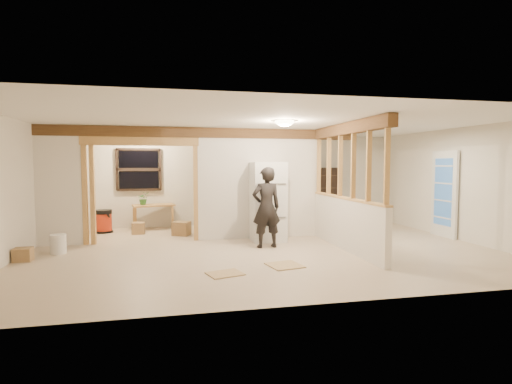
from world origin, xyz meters
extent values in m
cube|color=#BFA88E|center=(0.00, 0.00, -0.01)|extent=(9.00, 6.50, 0.01)
cube|color=white|center=(0.00, 0.00, 2.50)|extent=(9.00, 6.50, 0.01)
cube|color=silver|center=(0.00, 3.25, 1.25)|extent=(9.00, 0.01, 2.50)
cube|color=silver|center=(0.00, -3.25, 1.25)|extent=(9.00, 0.01, 2.50)
cube|color=silver|center=(-4.50, 0.00, 1.25)|extent=(0.01, 6.50, 2.50)
cube|color=silver|center=(4.50, 0.00, 1.25)|extent=(0.01, 6.50, 2.50)
cube|color=silver|center=(-4.05, 1.20, 1.25)|extent=(0.90, 0.12, 2.50)
cube|color=silver|center=(0.20, 1.20, 1.25)|extent=(2.80, 0.12, 2.50)
cube|color=tan|center=(-2.40, 1.20, 1.10)|extent=(2.46, 0.14, 2.20)
cube|color=brown|center=(-1.00, 1.20, 2.38)|extent=(7.00, 0.18, 0.22)
cube|color=brown|center=(1.60, -0.40, 2.38)|extent=(0.18, 3.30, 0.22)
cube|color=silver|center=(1.60, -0.40, 0.50)|extent=(0.12, 3.20, 1.00)
cube|color=tan|center=(1.60, -0.40, 1.66)|extent=(0.14, 3.20, 1.32)
cube|color=black|center=(-2.60, 3.17, 1.55)|extent=(1.12, 0.10, 1.10)
cube|color=white|center=(4.42, 0.40, 1.00)|extent=(0.12, 0.86, 2.00)
ellipsoid|color=#FFEABF|center=(0.30, -0.50, 2.48)|extent=(0.36, 0.36, 0.16)
ellipsoid|color=#FFEABF|center=(-2.50, 2.30, 2.48)|extent=(0.32, 0.32, 0.14)
ellipsoid|color=#FFD88C|center=(-2.00, 1.60, 2.18)|extent=(0.07, 0.07, 0.07)
cube|color=white|center=(0.30, 0.79, 0.87)|extent=(0.71, 0.69, 1.74)
imported|color=black|center=(0.10, 0.10, 0.82)|extent=(0.64, 0.46, 1.64)
cube|color=tan|center=(-2.23, 2.88, 0.33)|extent=(1.12, 0.72, 0.65)
imported|color=#316727|center=(-2.48, 2.85, 0.81)|extent=(0.34, 0.31, 0.32)
cylinder|color=#AC2810|center=(-3.42, 2.63, 0.29)|extent=(0.47, 0.47, 0.58)
cube|color=black|center=(2.57, 3.05, 0.80)|extent=(0.80, 0.27, 1.59)
cylinder|color=white|center=(-3.89, 0.37, 0.18)|extent=(0.37, 0.37, 0.36)
cube|color=#A07A4D|center=(-1.55, 1.88, 0.16)|extent=(0.48, 0.45, 0.32)
cube|color=#A07A4D|center=(-2.57, 2.29, 0.14)|extent=(0.30, 0.30, 0.28)
cube|color=#A07A4D|center=(-4.32, -0.15, 0.12)|extent=(0.29, 0.24, 0.24)
cube|color=tan|center=(0.05, -1.41, 0.01)|extent=(0.62, 0.62, 0.02)
cube|color=tan|center=(-0.99, -1.70, 0.01)|extent=(0.61, 0.54, 0.02)
camera|label=1|loc=(-1.79, -7.70, 1.69)|focal=28.00mm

